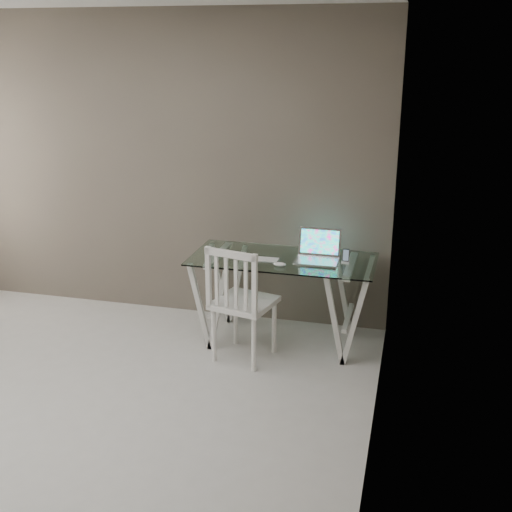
# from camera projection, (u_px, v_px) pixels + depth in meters

# --- Properties ---
(room) EXTENTS (4.50, 4.52, 2.71)m
(room) POSITION_uv_depth(u_px,v_px,m) (3.00, 175.00, 3.55)
(room) COLOR beige
(room) RESTS_ON ground
(desk) EXTENTS (1.50, 0.70, 0.75)m
(desk) POSITION_uv_depth(u_px,v_px,m) (282.00, 300.00, 5.33)
(desk) COLOR silver
(desk) RESTS_ON ground
(chair) EXTENTS (0.53, 0.53, 0.96)m
(chair) POSITION_uv_depth(u_px,v_px,m) (239.00, 299.00, 4.96)
(chair) COLOR white
(chair) RESTS_ON ground
(laptop) EXTENTS (0.34, 0.29, 0.24)m
(laptop) POSITION_uv_depth(u_px,v_px,m) (318.00, 253.00, 5.16)
(laptop) COLOR #B3B3B7
(laptop) RESTS_ON desk
(keyboard) EXTENTS (0.30, 0.13, 0.01)m
(keyboard) POSITION_uv_depth(u_px,v_px,m) (261.00, 259.00, 5.18)
(keyboard) COLOR silver
(keyboard) RESTS_ON desk
(mouse) EXTENTS (0.10, 0.06, 0.03)m
(mouse) POSITION_uv_depth(u_px,v_px,m) (280.00, 264.00, 5.03)
(mouse) COLOR white
(mouse) RESTS_ON desk
(phone_dock) EXTENTS (0.06, 0.06, 0.11)m
(phone_dock) POSITION_uv_depth(u_px,v_px,m) (346.00, 259.00, 5.10)
(phone_dock) COLOR white
(phone_dock) RESTS_ON desk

